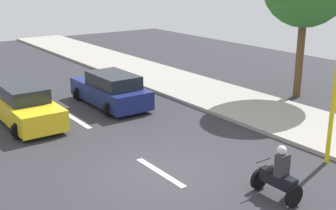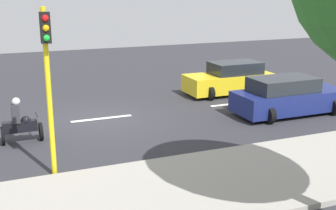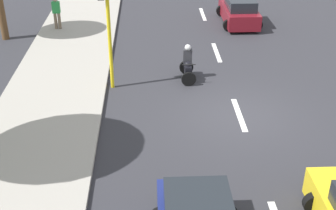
% 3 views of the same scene
% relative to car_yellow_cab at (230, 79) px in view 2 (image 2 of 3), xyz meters
% --- Properties ---
extents(ground_plane, '(40.00, 60.00, 0.10)m').
position_rel_car_yellow_cab_xyz_m(ground_plane, '(1.78, -6.75, -0.76)').
color(ground_plane, '#2D2D33').
extents(sidewalk, '(4.00, 60.00, 0.15)m').
position_rel_car_yellow_cab_xyz_m(sidewalk, '(8.78, -6.75, -0.64)').
color(sidewalk, '#9E998E').
rests_on(sidewalk, ground).
extents(lane_stripe_mid, '(0.20, 2.40, 0.01)m').
position_rel_car_yellow_cab_xyz_m(lane_stripe_mid, '(1.78, -6.75, -0.70)').
color(lane_stripe_mid, white).
rests_on(lane_stripe_mid, ground).
extents(lane_stripe_south, '(0.20, 2.40, 0.01)m').
position_rel_car_yellow_cab_xyz_m(lane_stripe_south, '(1.78, -0.75, -0.70)').
color(lane_stripe_south, white).
rests_on(lane_stripe_south, ground).
extents(car_yellow_cab, '(2.16, 4.21, 1.52)m').
position_rel_car_yellow_cab_xyz_m(car_yellow_cab, '(0.00, 0.00, 0.00)').
color(car_yellow_cab, yellow).
rests_on(car_yellow_cab, ground).
extents(car_dark_blue, '(2.25, 4.59, 1.52)m').
position_rel_car_yellow_cab_xyz_m(car_dark_blue, '(3.97, 0.36, 0.00)').
color(car_dark_blue, navy).
rests_on(car_dark_blue, ground).
extents(motorcycle, '(0.60, 1.30, 1.53)m').
position_rel_car_yellow_cab_xyz_m(motorcycle, '(3.43, -9.86, -0.07)').
color(motorcycle, black).
rests_on(motorcycle, ground).
extents(traffic_light_corner, '(0.49, 0.24, 4.50)m').
position_rel_car_yellow_cab_xyz_m(traffic_light_corner, '(6.63, -9.24, 2.22)').
color(traffic_light_corner, yellow).
rests_on(traffic_light_corner, ground).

